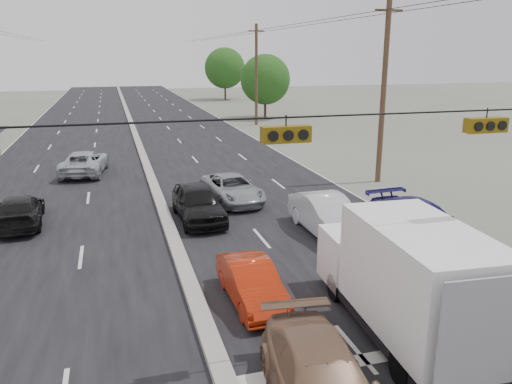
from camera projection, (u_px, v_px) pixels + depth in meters
ground at (221, 372)px, 11.47m from camera, size 200.00×200.00×0.00m
road_surface at (140, 147)px, 39.23m from camera, size 20.00×160.00×0.02m
center_median at (139, 146)px, 39.21m from camera, size 0.50×160.00×0.20m
utility_pole_right_b at (384, 91)px, 27.35m from camera, size 1.60×0.30×10.00m
utility_pole_right_c at (256, 74)px, 50.49m from camera, size 1.60×0.30×10.00m
traffic_signals at (281, 132)px, 10.38m from camera, size 25.00×0.30×0.54m
tree_right_mid at (265, 79)px, 55.99m from camera, size 5.60×5.60×7.14m
tree_right_far at (225, 68)px, 79.24m from camera, size 6.40×6.40×8.16m
box_truck at (405, 277)px, 12.57m from camera, size 2.61×6.41×3.18m
red_sedan at (252, 284)px, 14.54m from camera, size 1.39×3.74×1.22m
queue_car_a at (198, 203)px, 21.79m from camera, size 2.01×4.69×1.58m
queue_car_b at (327, 215)px, 20.16m from camera, size 1.72×4.72×1.54m
queue_car_c at (232, 189)px, 24.62m from camera, size 2.66×4.91×1.31m
queue_car_d at (420, 223)px, 19.23m from camera, size 2.41×5.39×1.53m
oncoming_near at (20, 211)px, 21.15m from camera, size 2.07×4.54×1.29m
oncoming_far at (84, 163)px, 30.26m from camera, size 3.03×5.39×1.42m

